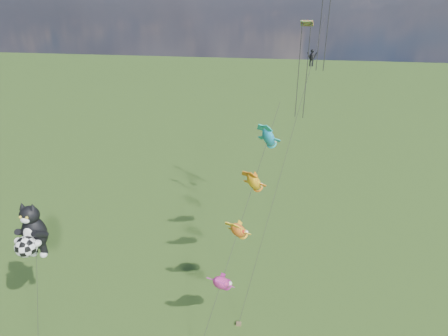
# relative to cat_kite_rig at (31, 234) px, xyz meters

# --- Properties ---
(ground) EXTENTS (300.00, 300.00, 0.00)m
(ground) POSITION_rel_cat_kite_rig_xyz_m (3.75, 2.57, -8.08)
(ground) COLOR #1C3B0E
(cat_kite_rig) EXTENTS (2.14, 4.03, 10.53)m
(cat_kite_rig) POSITION_rel_cat_kite_rig_xyz_m (0.00, 0.00, 0.00)
(cat_kite_rig) COLOR brown
(cat_kite_rig) RESTS_ON ground
(fish_windsock_rig) EXTENTS (4.94, 15.28, 15.84)m
(fish_windsock_rig) POSITION_rel_cat_kite_rig_xyz_m (15.48, 5.31, 0.82)
(fish_windsock_rig) COLOR brown
(fish_windsock_rig) RESTS_ON ground
(parafoil_rig) EXTENTS (6.32, 16.72, 26.33)m
(parafoil_rig) POSITION_rel_cat_kite_rig_xyz_m (19.99, 15.54, 11.54)
(parafoil_rig) COLOR brown
(parafoil_rig) RESTS_ON ground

